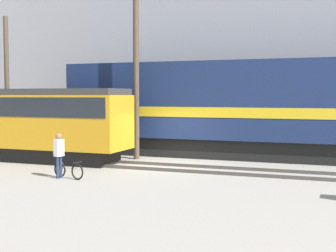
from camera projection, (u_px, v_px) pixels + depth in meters
ground_plane at (167, 164)px, 21.74m from camera, size 120.00×120.00×0.00m
track_near at (157, 166)px, 20.59m from camera, size 60.00×1.50×0.14m
track_far at (190, 154)px, 24.91m from camera, size 60.00×1.51×0.14m
building_backdrop at (222, 47)px, 30.83m from camera, size 40.52×6.00×12.77m
freight_locomotive at (269, 108)px, 23.29m from camera, size 21.26×3.04×5.50m
streetcar at (31, 120)px, 22.81m from camera, size 9.99×2.54×3.51m
bicycle at (68, 170)px, 18.00m from camera, size 1.54×0.55×0.68m
person at (59, 151)px, 18.03m from camera, size 0.30×0.40×1.74m
utility_pole_center at (7, 85)px, 26.00m from camera, size 0.26×0.26×7.55m
utility_pole_right at (136, 76)px, 23.20m from camera, size 0.29×0.29×8.27m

